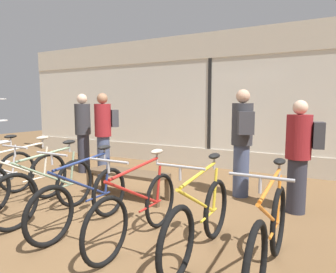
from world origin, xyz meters
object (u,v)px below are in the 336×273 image
bicycle_center_left (48,189)px  display_bench (128,176)px  customer_mid_floor (242,139)px  customer_near_bench (104,132)px  customer_near_rack (300,153)px  bicycle_left (20,181)px  bicycle_right (200,220)px  bicycle_far_right (269,236)px  bicycle_center (84,199)px  customer_by_window (83,130)px  bicycle_center_right (138,209)px

bicycle_center_left → display_bench: (0.43, 1.23, -0.03)m
customer_mid_floor → display_bench: bearing=-150.0°
customer_mid_floor → customer_near_bench: (-2.91, -0.03, -0.01)m
customer_near_rack → bicycle_left: bearing=-154.3°
bicycle_right → bicycle_far_right: bearing=-6.6°
bicycle_far_right → bicycle_left: bearing=178.1°
bicycle_center → customer_by_window: 3.26m
display_bench → customer_near_bench: bearing=144.4°
bicycle_right → display_bench: size_ratio=1.19×
bicycle_far_right → customer_near_rack: size_ratio=1.09×
display_bench → customer_mid_floor: (1.63, 0.94, 0.60)m
customer_near_bench → bicycle_far_right: bearing=-30.3°
bicycle_left → customer_near_rack: customer_near_rack is taller
bicycle_left → bicycle_far_right: bicycle_left is taller
bicycle_right → customer_mid_floor: customer_mid_floor is taller
customer_near_bench → bicycle_center_left: bearing=-68.3°
customer_by_window → customer_mid_floor: 3.60m
bicycle_center_left → customer_near_rack: customer_near_rack is taller
bicycle_left → bicycle_center: bicycle_left is taller
bicycle_center_left → bicycle_center_right: 1.50m
bicycle_center_right → bicycle_right: bicycle_right is taller
bicycle_center_left → customer_near_bench: customer_near_bench is taller
customer_mid_floor → customer_near_bench: 2.91m
bicycle_left → customer_near_rack: (3.64, 1.75, 0.45)m
bicycle_center → customer_near_rack: (2.25, 1.87, 0.48)m
customer_mid_floor → bicycle_left: bearing=-142.4°
bicycle_far_right → display_bench: (-2.48, 1.28, -0.03)m
bicycle_left → customer_mid_floor: 3.50m
bicycle_center → bicycle_center_right: bearing=1.3°
bicycle_center_right → customer_mid_floor: bearing=75.8°
bicycle_center_left → bicycle_far_right: (2.91, -0.05, -0.00)m
customer_mid_floor → customer_near_bench: size_ratio=1.01×
bicycle_center_left → customer_near_bench: bearing=111.7°
bicycle_center_left → customer_by_window: 2.77m
bicycle_center_left → customer_near_rack: 3.50m
customer_by_window → customer_mid_floor: customer_mid_floor is taller
display_bench → bicycle_center: bearing=-77.6°
bicycle_center_left → bicycle_right: (2.21, 0.03, -0.02)m
bicycle_center_right → bicycle_right: 0.72m
bicycle_right → bicycle_far_right: size_ratio=0.96×
customer_by_window → bicycle_center: bearing=-45.5°
bicycle_center_right → bicycle_center: bearing=-178.7°
customer_near_rack → customer_near_bench: bearing=175.1°
customer_near_rack → customer_by_window: size_ratio=0.91×
bicycle_center_right → display_bench: size_ratio=1.22×
bicycle_right → customer_mid_floor: size_ratio=0.94×
bicycle_center → customer_near_rack: size_ratio=1.04×
customer_mid_floor → customer_near_bench: customer_mid_floor is taller
bicycle_left → bicycle_center_right: bicycle_left is taller
bicycle_center_left → bicycle_far_right: bicycle_center_left is taller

